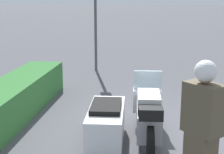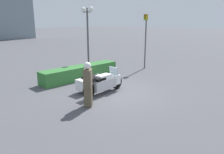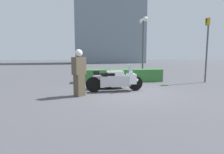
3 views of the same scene
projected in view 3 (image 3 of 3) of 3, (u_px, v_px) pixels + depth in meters
ground_plane at (125, 92)px, 7.47m from camera, size 160.00×160.00×0.00m
police_motorcycle at (114, 80)px, 8.02m from camera, size 2.54×1.31×1.16m
officer_rider at (79, 72)px, 6.67m from camera, size 0.56×0.55×1.79m
hedge_bush_curbside at (121, 76)px, 10.62m from camera, size 4.94×0.91×0.75m
twin_lamp_post at (143, 33)px, 12.03m from camera, size 0.33×1.12×4.15m
traffic_light_near at (207, 41)px, 10.09m from camera, size 0.23×0.27×3.70m
office_building_main at (109, 8)px, 42.59m from camera, size 16.28×8.90×26.57m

